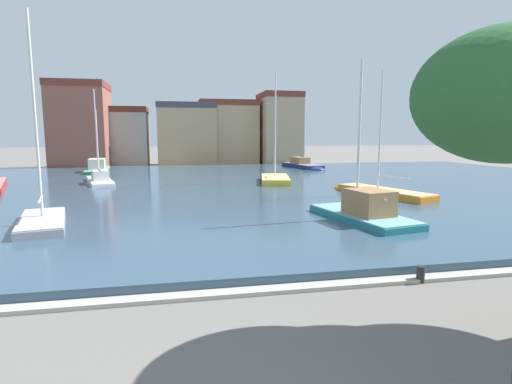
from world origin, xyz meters
TOP-DOWN VIEW (x-y plane):
  - harbor_water at (0.00, 30.08)m, footprint 77.40×43.04m
  - quay_edge_coping at (0.00, 8.31)m, footprint 77.40×0.50m
  - sailboat_navy at (14.22, 44.23)m, footprint 3.45×8.35m
  - sailboat_yellow at (7.34, 31.11)m, footprint 3.38×6.68m
  - sailboat_orange at (12.19, 22.58)m, footprint 4.11×8.22m
  - sailboat_white at (-7.31, 33.42)m, footprint 3.56×7.96m
  - sailboat_grey at (-6.83, 17.10)m, footprint 3.02×6.12m
  - sailboat_green at (-9.38, 44.50)m, footprint 3.14×9.05m
  - sailboat_teal at (7.53, 15.44)m, footprint 3.38×7.10m
  - mooring_bollard at (6.10, 8.16)m, footprint 0.24×0.24m
  - townhouse_end_terrace at (-12.91, 53.92)m, footprint 6.97×7.24m
  - townhouse_tall_gabled at (-7.57, 57.24)m, footprint 5.76×5.87m
  - townhouse_narrow_midrow at (0.67, 56.65)m, footprint 8.20×5.71m
  - townhouse_corner_house at (6.68, 57.06)m, footprint 8.45×5.71m
  - townhouse_wide_warehouse at (14.03, 55.76)m, footprint 5.59×7.31m

SIDE VIEW (x-z plane):
  - quay_edge_coping at x=0.00m, z-range 0.00..0.12m
  - harbor_water at x=0.00m, z-range 0.00..0.37m
  - mooring_bollard at x=6.10m, z-range 0.00..0.50m
  - sailboat_orange at x=12.19m, z-range -3.79..4.67m
  - sailboat_grey at x=-6.83m, z-range -4.33..5.21m
  - sailboat_yellow at x=7.34m, z-range -4.32..5.24m
  - sailboat_white at x=-7.31m, z-range -2.73..3.70m
  - sailboat_navy at x=14.22m, z-range -3.48..4.58m
  - sailboat_green at x=-9.38m, z-range -4.02..5.17m
  - sailboat_teal at x=7.53m, z-range -3.26..4.45m
  - townhouse_tall_gabled at x=-7.57m, z-range 0.01..8.12m
  - townhouse_narrow_midrow at x=0.67m, z-range 0.01..8.78m
  - townhouse_corner_house at x=6.68m, z-range 0.01..9.24m
  - townhouse_wide_warehouse at x=14.03m, z-range 0.01..10.31m
  - townhouse_end_terrace at x=-12.91m, z-range 0.01..10.98m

